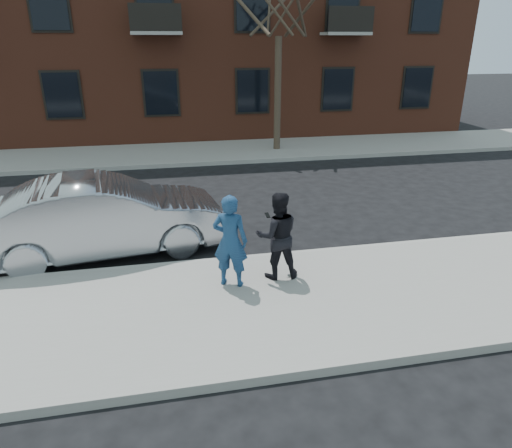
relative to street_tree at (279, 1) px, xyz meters
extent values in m
plane|color=black|center=(-4.50, -11.00, -5.52)|extent=(100.00, 100.00, 0.00)
cube|color=gray|center=(-4.50, -11.25, -5.45)|extent=(50.00, 3.50, 0.15)
cube|color=#999691|center=(-4.50, -9.45, -5.45)|extent=(50.00, 0.10, 0.15)
cube|color=gray|center=(-4.50, 0.25, -5.45)|extent=(50.00, 3.50, 0.15)
cube|color=#999691|center=(-4.50, -1.55, -5.45)|extent=(50.00, 0.10, 0.15)
cube|color=brown|center=(-2.50, 7.00, 0.48)|extent=(24.00, 10.00, 12.00)
cube|color=black|center=(-0.60, 1.94, -3.32)|extent=(1.30, 0.06, 1.70)
cube|color=black|center=(7.00, 1.94, -3.32)|extent=(1.30, 0.06, 1.70)
cube|color=black|center=(-0.60, 1.94, -0.12)|extent=(1.30, 0.06, 1.70)
cube|color=black|center=(7.00, 1.94, -0.12)|extent=(1.30, 0.06, 1.70)
cylinder|color=#34261E|center=(0.00, 0.00, -3.27)|extent=(0.26, 0.26, 4.20)
imported|color=#999BA3|center=(-5.74, -8.39, -4.71)|extent=(5.15, 2.39, 1.63)
imported|color=navy|center=(-3.44, -10.50, -4.53)|extent=(0.72, 0.60, 1.68)
cube|color=black|center=(-3.40, -10.28, -4.03)|extent=(0.11, 0.14, 0.08)
imported|color=black|center=(-2.57, -10.37, -4.56)|extent=(0.81, 0.65, 1.62)
cube|color=black|center=(-2.71, -10.19, -4.23)|extent=(0.09, 0.14, 0.06)
camera|label=1|loc=(-4.43, -17.63, -1.31)|focal=32.00mm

